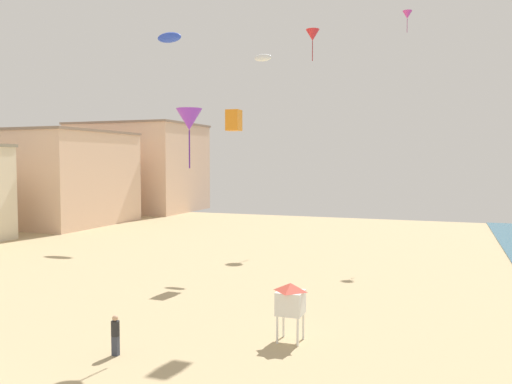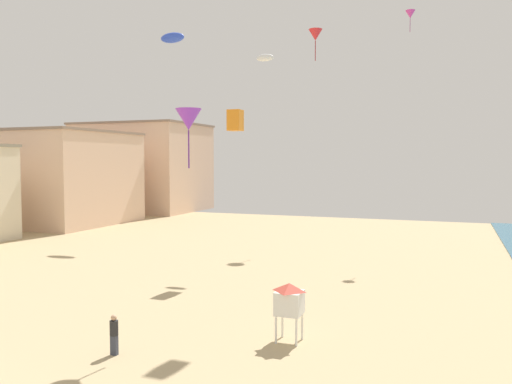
{
  "view_description": "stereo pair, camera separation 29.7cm",
  "coord_description": "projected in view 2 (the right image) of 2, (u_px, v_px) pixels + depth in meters",
  "views": [
    {
      "loc": [
        16.25,
        -10.26,
        7.78
      ],
      "look_at": [
        7.02,
        14.89,
        6.16
      ],
      "focal_mm": 36.5,
      "sensor_mm": 36.0,
      "label": 1
    },
    {
      "loc": [
        16.52,
        -10.16,
        7.78
      ],
      "look_at": [
        7.02,
        14.89,
        6.16
      ],
      "focal_mm": 36.5,
      "sensor_mm": 36.0,
      "label": 2
    }
  ],
  "objects": [
    {
      "name": "kite_magenta_delta",
      "position": [
        410.0,
        14.0,
        44.83
      ],
      "size": [
        0.81,
        0.81,
        1.85
      ],
      "color": "#DB3D9E"
    },
    {
      "name": "kite_purple_delta",
      "position": [
        189.0,
        120.0,
        23.49
      ],
      "size": [
        1.19,
        1.19,
        2.7
      ],
      "color": "purple"
    },
    {
      "name": "boardwalk_hotel_far",
      "position": [
        143.0,
        167.0,
        81.63
      ],
      "size": [
        18.04,
        14.53,
        13.47
      ],
      "color": "beige",
      "rests_on": "ground"
    },
    {
      "name": "kite_red_delta",
      "position": [
        315.0,
        35.0,
        50.22
      ],
      "size": [
        1.32,
        1.32,
        3.0
      ],
      "color": "red"
    },
    {
      "name": "kite_blue_parafoil",
      "position": [
        172.0,
        38.0,
        53.16
      ],
      "size": [
        2.69,
        0.75,
        1.05
      ],
      "color": "blue"
    },
    {
      "name": "boardwalk_hotel_mid",
      "position": [
        59.0,
        177.0,
        64.27
      ],
      "size": [
        14.94,
        15.58,
        11.39
      ],
      "color": "beige",
      "rests_on": "ground"
    },
    {
      "name": "lifeguard_stand",
      "position": [
        289.0,
        299.0,
        22.27
      ],
      "size": [
        1.1,
        1.1,
        2.55
      ],
      "rotation": [
        0.0,
        0.0,
        -0.35
      ],
      "color": "white",
      "rests_on": "ground"
    },
    {
      "name": "kite_white_parafoil",
      "position": [
        265.0,
        58.0,
        40.38
      ],
      "size": [
        1.43,
        0.4,
        0.56
      ],
      "color": "white"
    },
    {
      "name": "kite_flyer",
      "position": [
        114.0,
        332.0,
        20.79
      ],
      "size": [
        0.34,
        0.34,
        1.64
      ],
      "rotation": [
        0.0,
        0.0,
        4.54
      ],
      "color": "#383D4C",
      "rests_on": "ground"
    },
    {
      "name": "kite_orange_box",
      "position": [
        235.0,
        120.0,
        35.77
      ],
      "size": [
        0.92,
        0.92,
        1.44
      ],
      "color": "orange"
    }
  ]
}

